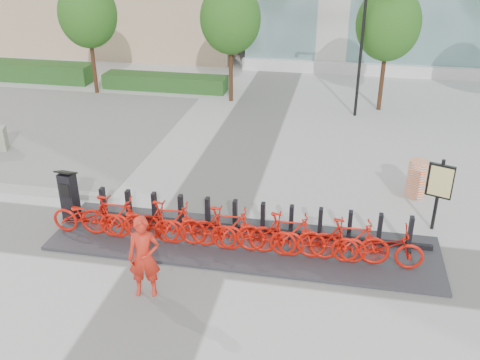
% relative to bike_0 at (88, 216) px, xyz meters
% --- Properties ---
extents(ground, '(120.00, 120.00, 0.00)m').
position_rel_bike_0_xyz_m(ground, '(2.60, 0.05, -0.58)').
color(ground, '#B5B5B5').
extents(hedge_a, '(10.00, 1.40, 0.90)m').
position_rel_bike_0_xyz_m(hedge_a, '(-11.40, 13.55, -0.13)').
color(hedge_a, '#123E10').
rests_on(hedge_a, ground).
extents(hedge_b, '(6.00, 1.20, 0.70)m').
position_rel_bike_0_xyz_m(hedge_b, '(-2.40, 13.25, -0.23)').
color(hedge_b, '#123E10').
rests_on(hedge_b, ground).
extents(tree_0, '(2.60, 2.60, 5.10)m').
position_rel_bike_0_xyz_m(tree_0, '(-5.40, 12.05, 3.01)').
color(tree_0, '#342112').
rests_on(tree_0, ground).
extents(tree_1, '(2.60, 2.60, 5.10)m').
position_rel_bike_0_xyz_m(tree_1, '(1.10, 12.05, 3.01)').
color(tree_1, '#342112').
rests_on(tree_1, ground).
extents(tree_2, '(2.60, 2.60, 5.10)m').
position_rel_bike_0_xyz_m(tree_2, '(7.60, 12.05, 3.01)').
color(tree_2, '#342112').
rests_on(tree_2, ground).
extents(streetlamp, '(2.00, 0.20, 5.00)m').
position_rel_bike_0_xyz_m(streetlamp, '(6.60, 11.05, 2.55)').
color(streetlamp, black).
rests_on(streetlamp, ground).
extents(dock_pad, '(9.60, 2.40, 0.08)m').
position_rel_bike_0_xyz_m(dock_pad, '(3.90, 0.35, -0.54)').
color(dock_pad, '#2E2E34').
rests_on(dock_pad, ground).
extents(dock_rail_posts, '(8.02, 0.50, 0.85)m').
position_rel_bike_0_xyz_m(dock_rail_posts, '(3.96, 0.82, -0.08)').
color(dock_rail_posts, black).
rests_on(dock_rail_posts, dock_pad).
extents(bike_0, '(1.91, 0.67, 1.00)m').
position_rel_bike_0_xyz_m(bike_0, '(0.00, 0.00, 0.00)').
color(bike_0, '#C01206').
rests_on(bike_0, dock_pad).
extents(bike_1, '(1.86, 0.52, 1.12)m').
position_rel_bike_0_xyz_m(bike_1, '(0.72, 0.00, 0.06)').
color(bike_1, '#C01206').
rests_on(bike_1, dock_pad).
extents(bike_2, '(1.91, 0.67, 1.00)m').
position_rel_bike_0_xyz_m(bike_2, '(1.44, 0.00, 0.00)').
color(bike_2, '#C01206').
rests_on(bike_2, dock_pad).
extents(bike_3, '(1.86, 0.52, 1.12)m').
position_rel_bike_0_xyz_m(bike_3, '(2.16, 0.00, 0.06)').
color(bike_3, '#C01206').
rests_on(bike_3, dock_pad).
extents(bike_4, '(1.91, 0.67, 1.00)m').
position_rel_bike_0_xyz_m(bike_4, '(2.88, 0.00, 0.00)').
color(bike_4, '#C01206').
rests_on(bike_4, dock_pad).
extents(bike_5, '(1.86, 0.52, 1.12)m').
position_rel_bike_0_xyz_m(bike_5, '(3.60, 0.00, 0.06)').
color(bike_5, '#C01206').
rests_on(bike_5, dock_pad).
extents(bike_6, '(1.91, 0.67, 1.00)m').
position_rel_bike_0_xyz_m(bike_6, '(4.32, 0.00, 0.00)').
color(bike_6, '#C01206').
rests_on(bike_6, dock_pad).
extents(bike_7, '(1.86, 0.52, 1.12)m').
position_rel_bike_0_xyz_m(bike_7, '(5.04, 0.00, 0.06)').
color(bike_7, '#C01206').
rests_on(bike_7, dock_pad).
extents(bike_8, '(1.91, 0.67, 1.00)m').
position_rel_bike_0_xyz_m(bike_8, '(5.76, 0.00, 0.00)').
color(bike_8, '#C01206').
rests_on(bike_8, dock_pad).
extents(bike_9, '(1.86, 0.52, 1.12)m').
position_rel_bike_0_xyz_m(bike_9, '(6.48, 0.00, 0.06)').
color(bike_9, '#C01206').
rests_on(bike_9, dock_pad).
extents(bike_10, '(1.91, 0.67, 1.00)m').
position_rel_bike_0_xyz_m(bike_10, '(7.20, 0.00, 0.00)').
color(bike_10, '#C01206').
rests_on(bike_10, dock_pad).
extents(kiosk, '(0.50, 0.43, 1.49)m').
position_rel_bike_0_xyz_m(kiosk, '(-0.76, 0.55, 0.21)').
color(kiosk, black).
rests_on(kiosk, dock_pad).
extents(worker_red, '(0.76, 0.58, 1.86)m').
position_rel_bike_0_xyz_m(worker_red, '(2.24, -1.94, 0.35)').
color(worker_red, red).
rests_on(worker_red, ground).
extents(construction_barrel, '(0.76, 0.76, 1.11)m').
position_rel_bike_0_xyz_m(construction_barrel, '(8.37, 3.96, -0.03)').
color(construction_barrel, '#FF4E00').
rests_on(construction_barrel, ground).
extents(map_sign, '(0.63, 0.32, 1.97)m').
position_rel_bike_0_xyz_m(map_sign, '(8.63, 2.09, 0.72)').
color(map_sign, black).
rests_on(map_sign, ground).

